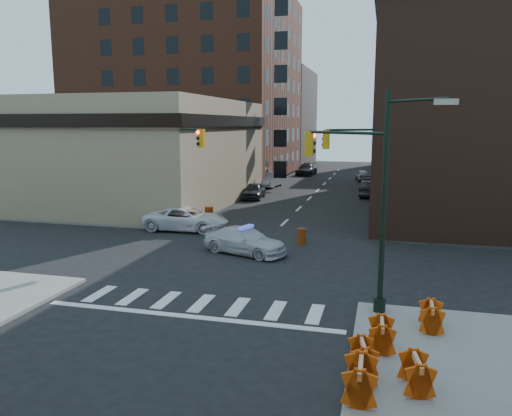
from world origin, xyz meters
The scene contains 31 objects.
ground centered at (0.00, 0.00, 0.00)m, with size 140.00×140.00×0.00m, color black.
sidewalk_nw centered at (-23.00, 32.75, 0.07)m, with size 34.00×54.50×0.15m, color gray.
bank_building centered at (-17.00, 16.50, 4.50)m, with size 22.00×22.00×9.00m, color #8E7C5D.
apartment_block centered at (-18.50, 40.00, 12.00)m, with size 25.00×25.00×24.00m, color #5C2E1D.
commercial_row_ne centered at (13.00, 22.50, 7.00)m, with size 14.00×34.00×14.00m, color #45271B.
filler_nw centered at (-16.00, 62.00, 8.00)m, with size 20.00×18.00×16.00m, color brown.
filler_ne centered at (14.00, 58.00, 6.00)m, with size 16.00×16.00×12.00m, color #5C2E1D.
signal_pole_se centered at (6.04, -5.52, 4.61)m, with size 5.40×5.27×8.00m.
signal_pole_nw centered at (-5.85, 5.34, 4.34)m, with size 3.58×3.67×8.00m.
signal_pole_ne centered at (5.84, 5.35, 4.34)m, with size 3.67×3.58×8.00m.
tree_ne_near centered at (7.50, 26.00, 3.49)m, with size 3.00×3.00×4.85m.
tree_ne_far centered at (7.50, 34.00, 3.49)m, with size 3.00×3.00×4.85m.
police_car centered at (-0.42, 1.03, 0.70)m, with size 1.96×4.83×1.40m, color silver.
pickup centered at (-5.80, 5.80, 0.78)m, with size 2.58×5.59×1.55m, color silver.
parked_car_wnear centered at (-5.08, 20.65, 0.74)m, with size 1.76×4.36×1.49m, color black.
parked_car_wfar centered at (-5.50, 29.70, 0.81)m, with size 1.71×4.90×1.61m, color #919498.
parked_car_wdeep centered at (-3.62, 43.66, 0.78)m, with size 2.18×5.36×1.56m, color black.
parked_car_enear centered at (5.50, 24.66, 0.77)m, with size 1.62×4.65×1.53m, color black.
parked_car_efar centered at (4.21, 38.63, 0.67)m, with size 1.59×3.94×1.34m, color gray.
pedestrian_a centered at (-10.44, 8.58, 1.00)m, with size 0.62×0.41×1.69m, color black.
pedestrian_b centered at (-8.60, 6.00, 1.02)m, with size 0.85×0.66×1.75m, color black.
pedestrian_c centered at (-13.00, 7.07, 0.93)m, with size 0.92×0.38×1.56m, color #1F252F.
barrel_road centered at (2.22, 3.92, 0.47)m, with size 0.53×0.53×0.94m, color #E6450A.
barrel_bank centered at (-5.33, 8.95, 0.55)m, with size 0.62×0.62×1.10m, color #C15509.
barricade_se_a centered at (8.50, -7.58, 0.61)m, with size 1.22×0.61×0.91m, color #E15B0A, non-canonical shape.
barricade_se_b centered at (6.90, -9.50, 0.61)m, with size 1.23×0.62×0.92m, color red, non-canonical shape.
barricade_se_c centered at (6.40, -11.00, 0.57)m, with size 1.12×0.56×0.84m, color #DE4D0A, non-canonical shape.
barricade_se_d centered at (6.40, -12.50, 0.65)m, with size 1.32×0.66×0.99m, color #C96409, non-canonical shape.
barricade_se_e centered at (7.80, -11.73, 0.60)m, with size 1.20×0.60×0.90m, color #E9440A, non-canonical shape.
barricade_nw_a centered at (-6.76, 8.00, 0.61)m, with size 1.22×0.61×0.91m, color orange, non-canonical shape.
barricade_nw_b centered at (-8.97, 8.00, 0.66)m, with size 1.35×0.67×1.01m, color #DA550A, non-canonical shape.
Camera 1 is at (6.77, -24.40, 7.00)m, focal length 35.00 mm.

